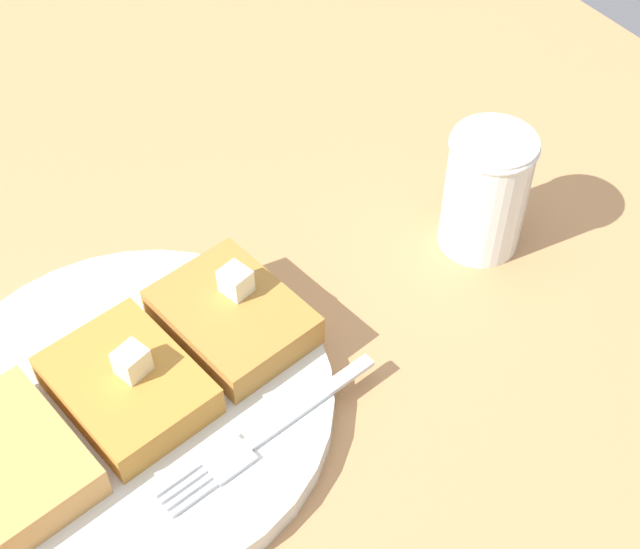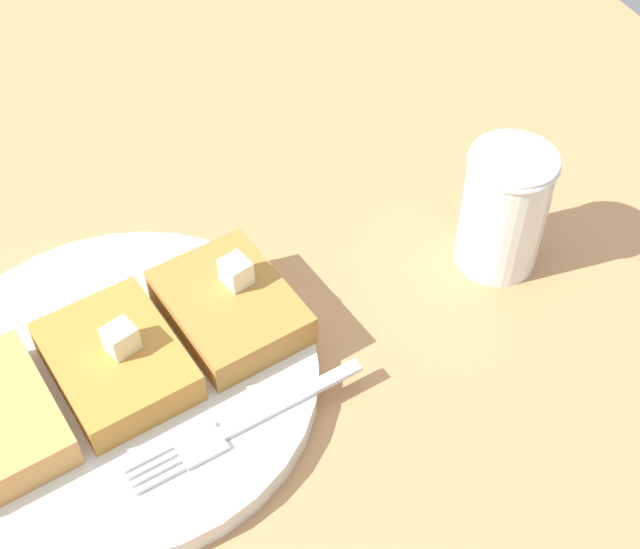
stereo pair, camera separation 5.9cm
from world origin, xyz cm
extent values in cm
cube|color=tan|center=(0.00, 0.00, 1.21)|extent=(122.42, 122.42, 2.41)
cylinder|color=silver|center=(-2.05, 6.05, 3.20)|extent=(25.67, 25.67, 1.58)
torus|color=gray|center=(-2.05, 6.05, 3.59)|extent=(25.67, 25.67, 0.80)
cube|color=#AD7835|center=(-10.18, 4.69, 5.19)|extent=(9.06, 11.05, 2.40)
cube|color=#B87D32|center=(-2.05, 6.05, 5.19)|extent=(9.06, 11.05, 2.40)
cube|color=#CC8F4A|center=(6.08, 7.41, 5.19)|extent=(9.06, 11.05, 2.40)
cube|color=#F0F0CB|center=(-11.10, 3.79, 7.31)|extent=(2.10, 2.23, 1.85)
cube|color=#F3E7B6|center=(-2.66, 6.16, 7.31)|extent=(2.28, 2.16, 1.85)
cube|color=silver|center=(-11.36, 12.55, 4.17)|extent=(10.03, 2.27, 0.36)
cube|color=silver|center=(-5.02, 13.43, 4.17)|extent=(3.08, 2.57, 0.36)
cube|color=silver|center=(-2.17, 14.66, 4.17)|extent=(3.21, 0.76, 0.36)
cube|color=silver|center=(-2.09, 14.12, 4.17)|extent=(3.21, 0.76, 0.36)
cube|color=silver|center=(-2.01, 13.57, 4.17)|extent=(3.21, 0.76, 0.36)
cube|color=silver|center=(-1.94, 13.03, 4.17)|extent=(3.21, 0.76, 0.36)
cylinder|color=#391205|center=(-30.45, 5.86, 6.45)|extent=(5.56, 5.56, 8.07)
cylinder|color=silver|center=(-30.45, 5.86, 7.23)|extent=(6.04, 6.04, 9.63)
torus|color=silver|center=(-30.45, 5.86, 11.59)|extent=(6.30, 6.30, 0.50)
camera|label=1|loc=(5.14, 39.51, 50.37)|focal=50.00mm
camera|label=2|loc=(-0.04, 42.29, 50.37)|focal=50.00mm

